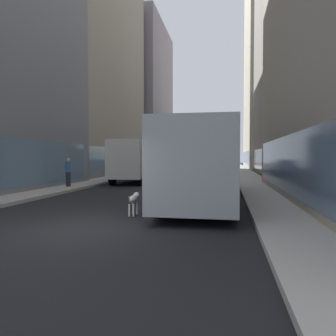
# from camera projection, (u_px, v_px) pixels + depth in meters

# --- Properties ---
(ground_plane) EXTENTS (120.00, 120.00, 0.00)m
(ground_plane) POSITION_uv_depth(u_px,v_px,m) (198.00, 171.00, 43.02)
(ground_plane) COLOR black
(sidewalk_left) EXTENTS (2.40, 110.00, 0.15)m
(sidewalk_left) POSITION_uv_depth(u_px,v_px,m) (156.00, 170.00, 44.04)
(sidewalk_left) COLOR #9E9991
(sidewalk_left) RESTS_ON ground
(sidewalk_right) EXTENTS (2.40, 110.00, 0.15)m
(sidewalk_right) POSITION_uv_depth(u_px,v_px,m) (242.00, 171.00, 42.00)
(sidewalk_right) COLOR #ADA89E
(sidewalk_right) RESTS_ON ground
(building_left_mid) EXTENTS (9.39, 18.74, 23.50)m
(building_left_mid) POSITION_uv_depth(u_px,v_px,m) (80.00, 66.00, 34.89)
(building_left_mid) COLOR gray
(building_left_mid) RESTS_ON ground
(building_left_far) EXTENTS (11.50, 16.39, 22.97)m
(building_left_far) POSITION_uv_depth(u_px,v_px,m) (130.00, 98.00, 52.94)
(building_left_far) COLOR slate
(building_left_far) RESTS_ON ground
(building_right_mid) EXTENTS (8.91, 21.74, 33.75)m
(building_right_mid) POSITION_uv_depth(u_px,v_px,m) (306.00, 15.00, 34.06)
(building_right_mid) COLOR gray
(building_right_mid) RESTS_ON ground
(building_right_far) EXTENTS (9.72, 18.00, 36.46)m
(building_right_far) POSITION_uv_depth(u_px,v_px,m) (276.00, 61.00, 54.89)
(building_right_far) COLOR #B2A893
(building_right_far) RESTS_ON ground
(transit_bus) EXTENTS (2.78, 11.53, 3.05)m
(transit_bus) POSITION_uv_depth(u_px,v_px,m) (205.00, 160.00, 14.04)
(transit_bus) COLOR #999EA3
(transit_bus) RESTS_ON ground
(car_blue_hatchback) EXTENTS (1.71, 4.23, 1.62)m
(car_blue_hatchback) POSITION_uv_depth(u_px,v_px,m) (217.00, 167.00, 33.92)
(car_blue_hatchback) COLOR #4C6BB7
(car_blue_hatchback) RESTS_ON ground
(car_yellow_taxi) EXTENTS (1.76, 4.78, 1.62)m
(car_yellow_taxi) POSITION_uv_depth(u_px,v_px,m) (174.00, 168.00, 30.69)
(car_yellow_taxi) COLOR yellow
(car_yellow_taxi) RESTS_ON ground
(car_silver_sedan) EXTENTS (1.79, 4.30, 1.62)m
(car_silver_sedan) POSITION_uv_depth(u_px,v_px,m) (193.00, 171.00, 24.89)
(car_silver_sedan) COLOR #B7BABF
(car_silver_sedan) RESTS_ON ground
(car_grey_wagon) EXTENTS (1.79, 4.34, 1.62)m
(car_grey_wagon) POSITION_uv_depth(u_px,v_px,m) (169.00, 166.00, 37.40)
(car_grey_wagon) COLOR slate
(car_grey_wagon) RESTS_ON ground
(box_truck) EXTENTS (2.30, 7.50, 3.05)m
(box_truck) POSITION_uv_depth(u_px,v_px,m) (137.00, 160.00, 24.05)
(box_truck) COLOR silver
(box_truck) RESTS_ON ground
(dalmatian_dog) EXTENTS (0.22, 0.96, 0.72)m
(dalmatian_dog) POSITION_uv_depth(u_px,v_px,m) (134.00, 199.00, 10.60)
(dalmatian_dog) COLOR white
(dalmatian_dog) RESTS_ON ground
(pedestrian_in_coat) EXTENTS (0.34, 0.34, 1.69)m
(pedestrian_in_coat) POSITION_uv_depth(u_px,v_px,m) (68.00, 172.00, 19.14)
(pedestrian_in_coat) COLOR #1E1E2D
(pedestrian_in_coat) RESTS_ON sidewalk_left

